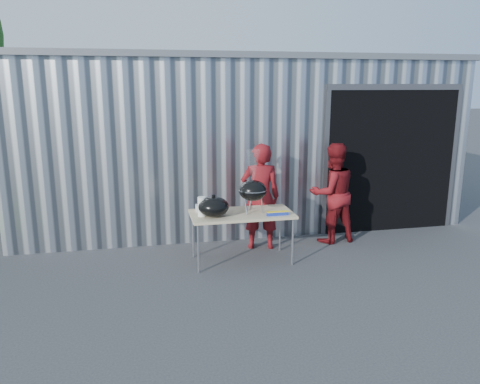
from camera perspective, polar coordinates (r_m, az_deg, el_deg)
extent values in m
plane|color=#323234|center=(6.40, -1.73, -10.93)|extent=(80.00, 80.00, 0.00)
cube|color=silver|center=(10.67, -2.14, 7.10)|extent=(8.00, 6.00, 3.00)
cube|color=slate|center=(10.63, -2.21, 15.44)|extent=(8.20, 6.20, 0.10)
cube|color=black|center=(9.22, 16.16, 4.10)|extent=(2.40, 1.20, 2.50)
cube|color=#4C4C51|center=(8.63, 18.52, 12.05)|extent=(2.52, 0.08, 0.10)
cube|color=tan|center=(6.88, 0.21, -2.71)|extent=(1.50, 0.75, 0.04)
cylinder|color=silver|center=(6.59, -5.11, -6.90)|extent=(0.03, 0.03, 0.71)
cylinder|color=silver|center=(6.88, 6.43, -6.06)|extent=(0.03, 0.03, 0.71)
cylinder|color=silver|center=(7.19, -5.73, -5.22)|extent=(0.03, 0.03, 0.71)
cylinder|color=silver|center=(7.45, 4.90, -4.53)|extent=(0.03, 0.03, 0.71)
ellipsoid|color=black|center=(6.82, 1.56, 0.18)|extent=(0.41, 0.41, 0.31)
cylinder|color=silver|center=(6.82, 1.56, 0.27)|extent=(0.42, 0.42, 0.02)
cylinder|color=silver|center=(6.82, 1.56, 0.37)|extent=(0.39, 0.39, 0.01)
cylinder|color=silver|center=(7.00, 1.28, -1.26)|extent=(0.02, 0.02, 0.24)
cylinder|color=silver|center=(6.78, 0.70, -1.74)|extent=(0.02, 0.02, 0.24)
cylinder|color=silver|center=(6.83, 2.68, -1.63)|extent=(0.02, 0.02, 0.24)
cylinder|color=#C37046|center=(6.78, 0.51, 0.44)|extent=(0.02, 0.14, 0.02)
cylinder|color=#C37046|center=(6.79, 0.75, 0.45)|extent=(0.02, 0.14, 0.02)
cylinder|color=#C37046|center=(6.80, 0.98, 0.46)|extent=(0.02, 0.14, 0.02)
cylinder|color=#C37046|center=(6.80, 1.22, 0.47)|extent=(0.02, 0.14, 0.02)
cylinder|color=#C37046|center=(6.81, 1.45, 0.48)|extent=(0.02, 0.14, 0.02)
cylinder|color=#C37046|center=(6.82, 1.68, 0.49)|extent=(0.02, 0.14, 0.02)
cylinder|color=#C37046|center=(6.82, 1.91, 0.50)|extent=(0.02, 0.14, 0.02)
cylinder|color=#C37046|center=(6.83, 2.15, 0.51)|extent=(0.02, 0.14, 0.02)
cylinder|color=#C37046|center=(6.84, 2.38, 0.52)|extent=(0.02, 0.14, 0.02)
cylinder|color=#C37046|center=(6.84, 2.61, 0.54)|extent=(0.02, 0.14, 0.02)
cone|color=silver|center=(6.76, 1.58, 2.86)|extent=(0.20, 0.20, 0.55)
ellipsoid|color=black|center=(6.67, -3.24, -1.79)|extent=(0.44, 0.44, 0.29)
cylinder|color=black|center=(6.63, -3.26, -0.47)|extent=(0.05, 0.05, 0.03)
cylinder|color=white|center=(6.70, -4.66, -1.78)|extent=(0.12, 0.12, 0.28)
cube|color=white|center=(6.97, -4.57, -1.96)|extent=(0.20, 0.15, 0.10)
cube|color=#182E9E|center=(6.75, 4.60, -2.66)|extent=(0.32, 0.06, 0.05)
cube|color=yellow|center=(6.75, 4.61, -2.41)|extent=(0.32, 0.06, 0.01)
imported|color=maroon|center=(7.44, 2.50, -0.56)|extent=(0.69, 0.51, 1.70)
imported|color=maroon|center=(7.90, 11.20, -0.13)|extent=(0.88, 0.72, 1.66)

